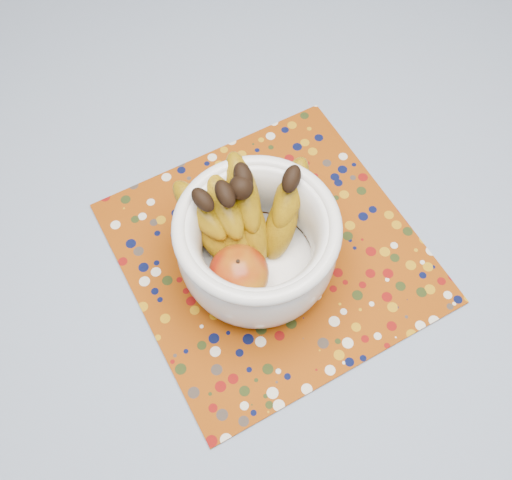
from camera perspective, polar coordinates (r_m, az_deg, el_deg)
table at (r=0.96m, az=1.85°, el=-2.03°), size 1.20×1.20×0.75m
tablecloth at (r=0.89m, az=2.00°, el=0.28°), size 1.32×1.32×0.01m
placemat at (r=0.87m, az=1.46°, el=-1.15°), size 0.50×0.50×0.00m
fruit_bowl at (r=0.79m, az=-0.55°, el=0.56°), size 0.27×0.23×0.17m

